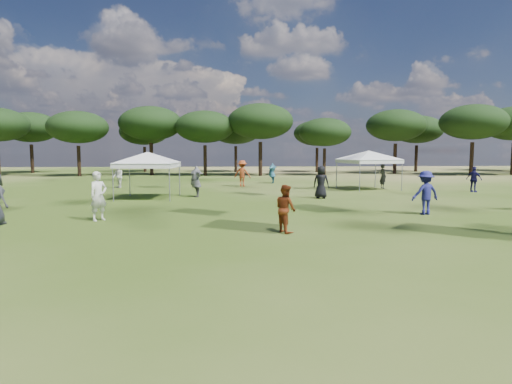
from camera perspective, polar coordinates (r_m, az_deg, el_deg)
tree_line at (r=48.52m, az=-0.74°, el=8.82°), size 108.78×17.63×7.77m
tent_left at (r=24.33m, az=-14.25°, el=4.91°), size 6.29×6.29×2.87m
tent_right at (r=30.11m, az=14.79°, el=5.12°), size 6.55×6.55×2.94m
festival_crowd at (r=23.89m, az=-3.32°, el=1.34°), size 30.86×22.44×1.93m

